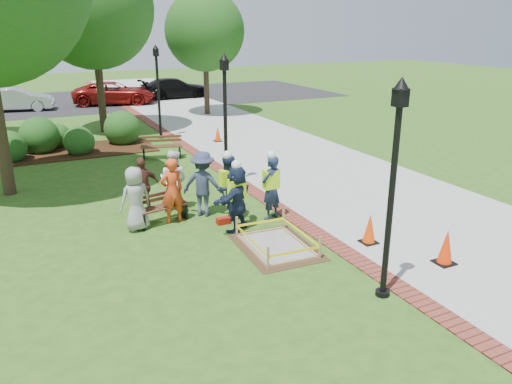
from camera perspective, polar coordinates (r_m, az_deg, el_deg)
name	(u,v)px	position (r m, az deg, el deg)	size (l,w,h in m)	color
ground	(259,249)	(12.02, 0.36, -6.51)	(100.00, 100.00, 0.00)	#285116
sidewalk	(260,143)	(22.64, 0.51, 5.64)	(6.00, 60.00, 0.02)	#9E9E99
brick_edging	(192,150)	(21.43, -7.33, 4.75)	(0.50, 60.00, 0.03)	maroon
mulch_bed	(69,152)	(22.41, -20.62, 4.32)	(7.00, 3.00, 0.05)	#381E0F
parking_lot	(89,101)	(37.42, -18.56, 9.87)	(36.00, 12.00, 0.01)	black
wet_concrete_pad	(276,238)	(12.00, 2.34, -5.33)	(1.81, 2.38, 0.55)	#47331E
bench_near	(162,214)	(13.70, -10.69, -2.46)	(1.53, 0.79, 0.79)	#5A301F
bench_far	(162,151)	(20.32, -10.71, 4.58)	(1.70, 0.92, 0.88)	brown
cone_front	(446,248)	(11.90, 20.89, -5.98)	(0.42, 0.42, 0.83)	black
cone_back	(369,229)	(12.47, 12.84, -4.18)	(0.39, 0.39, 0.77)	black
cone_far	(218,134)	(22.92, -4.40, 6.60)	(0.36, 0.36, 0.71)	black
toolbox	(223,221)	(13.46, -3.78, -3.30)	(0.35, 0.19, 0.18)	#99160B
lamp_near	(393,176)	(9.45, 15.41, 1.81)	(0.28, 0.28, 4.26)	black
lamp_mid	(225,111)	(16.17, -3.55, 9.26)	(0.28, 0.28, 4.26)	black
lamp_far	(158,85)	(23.69, -11.16, 11.94)	(0.28, 0.28, 4.26)	black
tree_back	(92,8)	(25.76, -18.19, 19.36)	(5.65, 5.65, 8.65)	#3D2D1E
tree_right	(205,31)	(29.86, -5.88, 17.83)	(4.53, 4.53, 7.00)	#3D2D1E
shrub_a	(12,162)	(21.77, -26.15, 3.15)	(1.32, 1.32, 1.32)	#134414
shrub_b	(41,152)	(22.84, -23.31, 4.19)	(1.62, 1.62, 1.62)	#134414
shrub_c	(81,154)	(21.94, -19.41, 4.12)	(1.25, 1.25, 1.25)	#134414
shrub_d	(124,144)	(23.33, -14.90, 5.37)	(1.61, 1.61, 1.61)	#134414
shrub_e	(60,147)	(23.56, -21.50, 4.82)	(1.09, 1.09, 1.09)	#134414
casual_person_a	(136,199)	(13.18, -13.60, -0.78)	(0.61, 0.47, 1.69)	gray
casual_person_b	(172,191)	(13.46, -9.59, 0.13)	(0.61, 0.43, 1.79)	#E1421A
casual_person_c	(173,180)	(14.41, -9.41, 1.33)	(0.65, 0.66, 1.76)	white
casual_person_d	(143,186)	(14.25, -12.77, 0.65)	(0.59, 0.45, 1.64)	brown
casual_person_e	(203,184)	(13.85, -6.05, 0.92)	(0.69, 0.65, 1.83)	#2E3551
hivis_worker_a	(237,196)	(12.78, -2.21, -0.45)	(0.66, 0.62, 1.88)	#17183D
hivis_worker_b	(271,186)	(13.50, 1.74, 0.72)	(0.67, 0.57, 1.93)	#18233E
hivis_worker_c	(228,186)	(13.49, -3.22, 0.69)	(0.68, 0.61, 1.94)	#192442
parked_car_b	(19,111)	(34.56, -25.47, 8.37)	(4.65, 2.02, 1.52)	#BABCC0
parked_car_c	(115,104)	(35.22, -15.77, 9.63)	(4.94, 2.15, 1.61)	maroon
parked_car_d	(175,98)	(37.30, -9.25, 10.55)	(4.77, 2.07, 1.55)	black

